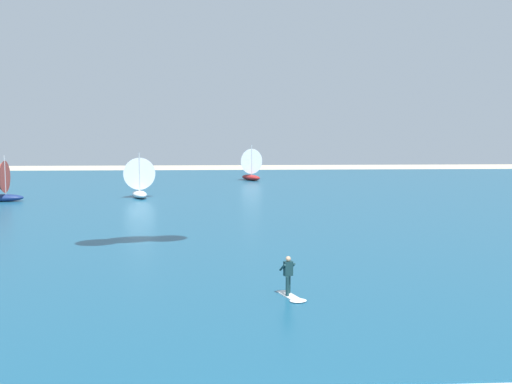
# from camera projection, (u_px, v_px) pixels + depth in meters

# --- Properties ---
(ocean) EXTENTS (160.00, 90.00, 0.10)m
(ocean) POSITION_uv_depth(u_px,v_px,m) (232.00, 199.00, 60.98)
(ocean) COLOR navy
(ocean) RESTS_ON ground
(shoreline_foam) EXTENTS (108.89, 2.00, 0.01)m
(shoreline_foam) POSITION_uv_depth(u_px,v_px,m) (237.00, 384.00, 16.63)
(shoreline_foam) COLOR white
(shoreline_foam) RESTS_ON ground
(kitesurfer) EXTENTS (1.17, 2.03, 1.67)m
(kitesurfer) POSITION_uv_depth(u_px,v_px,m) (290.00, 283.00, 24.92)
(kitesurfer) COLOR white
(kitesurfer) RESTS_ON ocean
(sailboat_heeled_over) EXTENTS (3.92, 4.39, 4.89)m
(sailboat_heeled_over) POSITION_uv_depth(u_px,v_px,m) (249.00, 164.00, 83.82)
(sailboat_heeled_over) COLOR maroon
(sailboat_heeled_over) RESTS_ON ocean
(sailboat_outermost) EXTENTS (3.62, 4.11, 4.61)m
(sailboat_outermost) POSITION_uv_depth(u_px,v_px,m) (138.00, 177.00, 62.07)
(sailboat_outermost) COLOR white
(sailboat_outermost) RESTS_ON ocean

